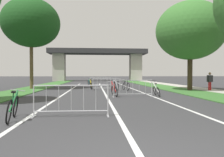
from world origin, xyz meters
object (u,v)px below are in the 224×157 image
tree_left_oak_near (31,23)px  crowd_barrier_third (106,84)px  bicycle_silver_1 (116,86)px  bicycle_white_2 (156,91)px  bicycle_red_0 (114,91)px  crowd_barrier_nearest (71,101)px  bicycle_teal_4 (89,83)px  bicycle_green_5 (13,108)px  crowd_barrier_fourth (100,82)px  pedestrian_waiting (210,80)px  tree_right_pine_near (190,31)px  crowd_barrier_second (133,88)px  bicycle_black_6 (126,86)px  bicycle_yellow_3 (91,86)px

tree_left_oak_near → crowd_barrier_third: (6.96, -1.67, -5.67)m
bicycle_silver_1 → bicycle_white_2: 5.43m
bicycle_white_2 → bicycle_red_0: bearing=179.8°
bicycle_red_0 → crowd_barrier_nearest: bearing=-114.0°
bicycle_teal_4 → bicycle_green_5: bearing=72.9°
crowd_barrier_fourth → pedestrian_waiting: bearing=-41.9°
bicycle_silver_1 → tree_right_pine_near: bearing=-16.7°
crowd_barrier_fourth → bicycle_white_2: 11.85m
tree_left_oak_near → bicycle_red_0: (7.15, -7.00, -5.84)m
crowd_barrier_second → bicycle_white_2: size_ratio=1.55×
bicycle_black_6 → pedestrian_waiting: bearing=-22.9°
crowd_barrier_nearest → crowd_barrier_fourth: same height
bicycle_red_0 → bicycle_silver_1: (0.63, 4.87, -0.01)m
bicycle_silver_1 → bicycle_teal_4: bicycle_teal_4 is taller
bicycle_silver_1 → bicycle_teal_4: bearing=104.0°
crowd_barrier_fourth → bicycle_green_5: (-3.19, -18.14, -0.14)m
bicycle_red_0 → bicycle_black_6: bicycle_red_0 is taller
crowd_barrier_nearest → bicycle_silver_1: bearing=76.8°
crowd_barrier_second → bicycle_yellow_3: 6.88m
crowd_barrier_nearest → bicycle_white_2: (4.75, 6.34, -0.17)m
crowd_barrier_fourth → bicycle_black_6: bearing=-72.5°
bicycle_green_5 → bicycle_black_6: bearing=55.4°
bicycle_red_0 → bicycle_silver_1: size_ratio=1.03×
tree_right_pine_near → pedestrian_waiting: (1.41, -0.65, -4.14)m
bicycle_teal_4 → crowd_barrier_second: bearing=93.5°
bicycle_green_5 → bicycle_teal_4: bearing=73.2°
bicycle_teal_4 → bicycle_red_0: bearing=88.7°
bicycle_green_5 → pedestrian_waiting: pedestrian_waiting is taller
crowd_barrier_third → bicycle_silver_1: 0.96m
tree_left_oak_near → crowd_barrier_fourth: 9.68m
crowd_barrier_second → bicycle_black_6: size_ratio=1.42×
bicycle_silver_1 → bicycle_black_6: 0.86m
crowd_barrier_second → bicycle_white_2: crowd_barrier_second is taller
bicycle_silver_1 → pedestrian_waiting: size_ratio=1.07×
crowd_barrier_third → tree_left_oak_near: bearing=166.5°
crowd_barrier_nearest → crowd_barrier_fourth: bearing=85.2°
crowd_barrier_third → crowd_barrier_fourth: size_ratio=1.00×
bicycle_black_6 → pedestrian_waiting: 6.98m
tree_left_oak_near → bicycle_white_2: 13.52m
bicycle_red_0 → bicycle_teal_4: 10.96m
crowd_barrier_nearest → bicycle_yellow_3: (0.47, 12.25, -0.14)m
crowd_barrier_fourth → bicycle_teal_4: (-1.28, -0.43, -0.15)m
bicycle_teal_4 → crowd_barrier_fourth: bearing=-172.3°
crowd_barrier_second → bicycle_yellow_3: crowd_barrier_second is taller
bicycle_red_0 → pedestrian_waiting: bearing=15.2°
crowd_barrier_second → crowd_barrier_fourth: bearing=98.0°
tree_right_pine_near → crowd_barrier_third: 8.52m
bicycle_white_2 → bicycle_yellow_3: (-4.28, 5.92, 0.03)m
bicycle_white_2 → bicycle_green_5: 9.35m
crowd_barrier_third → bicycle_white_2: size_ratio=1.55×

